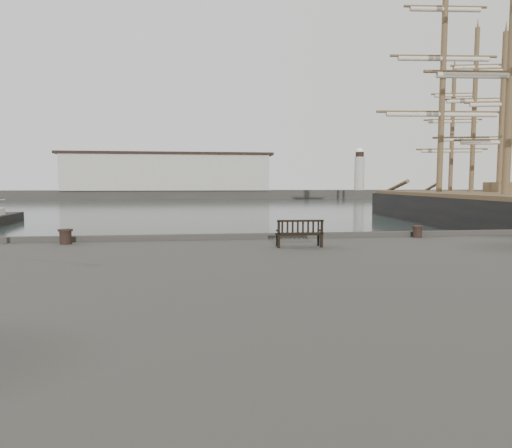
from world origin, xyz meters
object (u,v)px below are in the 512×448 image
(tall_ship_far, at_px, (470,208))
(bench, at_px, (299,238))
(tall_ship_main, at_px, (504,220))
(bollard_left, at_px, (66,237))
(bollard_right, at_px, (417,232))

(tall_ship_far, bearing_deg, bench, -115.71)
(tall_ship_main, xyz_separation_m, tall_ship_far, (8.42, 17.38, -0.01))
(tall_ship_far, bearing_deg, bollard_left, -123.45)
(bench, height_order, bollard_right, bench)
(bollard_right, bearing_deg, bench, -158.48)
(bollard_left, bearing_deg, bollard_right, 1.27)
(bench, distance_m, tall_ship_main, 26.45)
(bollard_right, height_order, tall_ship_main, tall_ship_main)
(tall_ship_main, bearing_deg, tall_ship_far, 69.42)
(bollard_left, height_order, tall_ship_far, tall_ship_far)
(bollard_left, xyz_separation_m, tall_ship_main, (26.68, 16.18, -1.04))
(bollard_left, distance_m, tall_ship_far, 48.57)
(bench, relative_size, tall_ship_far, 0.05)
(bollard_left, xyz_separation_m, tall_ship_far, (35.10, 33.55, -1.05))
(tall_ship_main, height_order, tall_ship_far, tall_ship_main)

